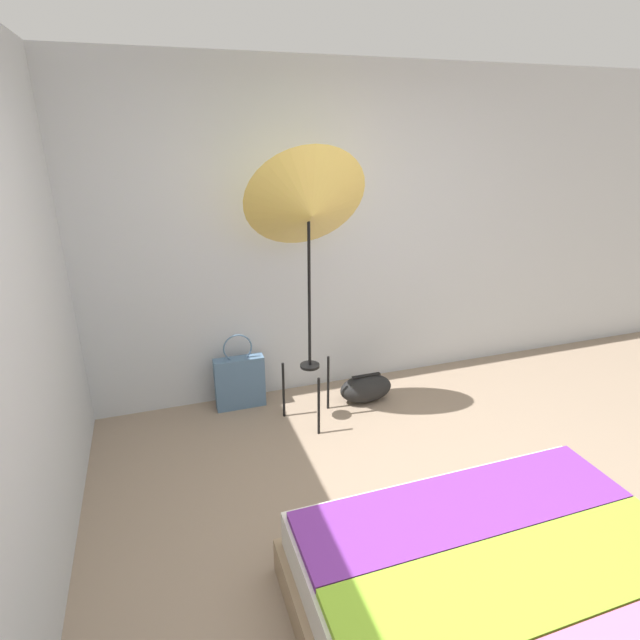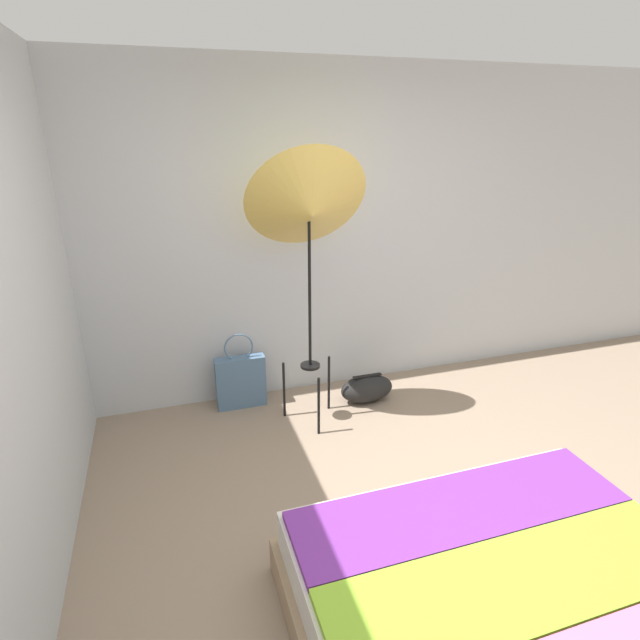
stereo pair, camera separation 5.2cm
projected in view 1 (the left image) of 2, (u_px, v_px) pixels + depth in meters
The scene contains 6 objects.
ground_plane at pixel (440, 575), 2.53m from camera, with size 14.00×14.00×0.00m, color gray.
wall_back at pixel (310, 238), 3.95m from camera, with size 8.00×0.05×2.60m.
wall_side_left at pixel (27, 309), 2.41m from camera, with size 0.05×8.00×2.60m.
photo_umbrella at pixel (309, 209), 3.30m from camera, with size 0.84×0.62×2.03m.
tote_bag at pixel (240, 382), 3.98m from camera, with size 0.39×0.11×0.63m.
duffel_bag at pixel (366, 388), 4.10m from camera, with size 0.44×0.23×0.24m.
Camera 1 is at (-1.18, -1.60, 2.12)m, focal length 28.00 mm.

